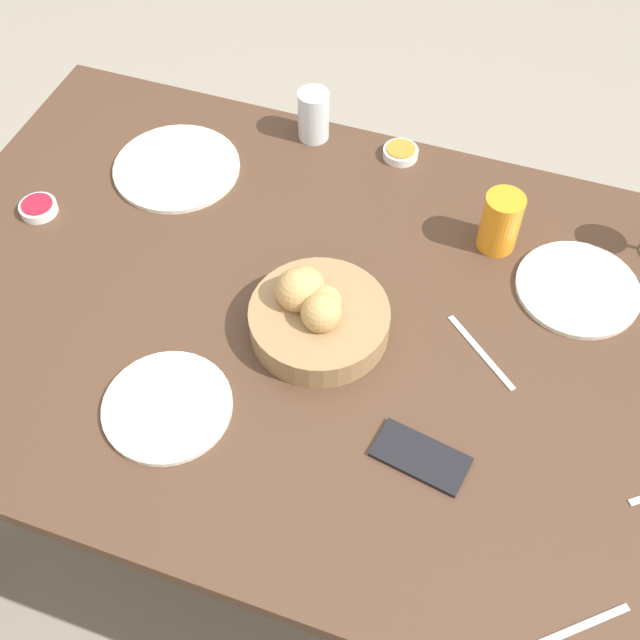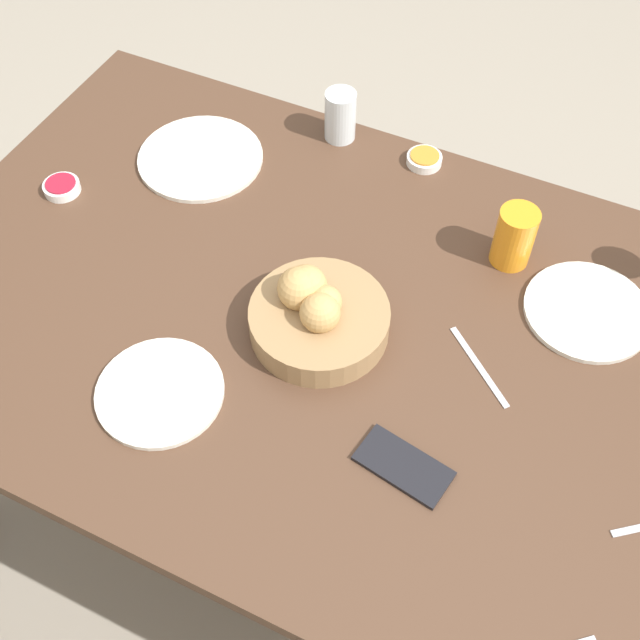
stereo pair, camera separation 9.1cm
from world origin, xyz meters
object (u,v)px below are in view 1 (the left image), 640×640
(plate_far_center, at_px, (167,407))
(jam_bowl_honey, at_px, (401,152))
(bread_basket, at_px, (317,313))
(knife_silver, at_px, (573,630))
(water_tumbler, at_px, (314,115))
(cell_phone, at_px, (421,457))
(fork_silver, at_px, (481,352))
(plate_near_right, at_px, (177,168))
(plate_near_left, at_px, (578,289))
(juice_glass, at_px, (500,222))
(jam_bowl_berry, at_px, (38,208))

(plate_far_center, bearing_deg, jam_bowl_honey, -105.10)
(bread_basket, xyz_separation_m, knife_silver, (-0.51, 0.37, -0.04))
(water_tumbler, bearing_deg, cell_phone, 121.96)
(water_tumbler, bearing_deg, bread_basket, 110.18)
(bread_basket, height_order, fork_silver, bread_basket)
(plate_near_right, relative_size, plate_far_center, 1.22)
(plate_near_left, xyz_separation_m, fork_silver, (0.14, 0.20, -0.00))
(juice_glass, height_order, fork_silver, juice_glass)
(bread_basket, bearing_deg, jam_bowl_honey, -91.98)
(jam_bowl_honey, bearing_deg, water_tumbler, -0.27)
(plate_far_center, bearing_deg, juice_glass, -128.83)
(juice_glass, bearing_deg, water_tumbler, -22.54)
(cell_phone, bearing_deg, water_tumbler, -58.04)
(knife_silver, bearing_deg, water_tumbler, -51.30)
(plate_near_right, distance_m, plate_far_center, 0.58)
(bread_basket, distance_m, plate_near_left, 0.49)
(plate_near_left, xyz_separation_m, jam_bowl_honey, (0.41, -0.24, 0.01))
(plate_near_left, bearing_deg, jam_bowl_berry, 8.26)
(plate_near_right, relative_size, fork_silver, 1.82)
(jam_bowl_honey, bearing_deg, knife_silver, 119.89)
(bread_basket, height_order, juice_glass, juice_glass)
(plate_near_right, bearing_deg, jam_bowl_honey, -155.76)
(bread_basket, bearing_deg, plate_far_center, 53.12)
(water_tumbler, distance_m, jam_bowl_berry, 0.59)
(bread_basket, xyz_separation_m, plate_near_right, (0.41, -0.29, -0.04))
(juice_glass, distance_m, jam_bowl_berry, 0.90)
(plate_near_right, xyz_separation_m, jam_bowl_honey, (-0.43, -0.19, 0.01))
(jam_bowl_honey, bearing_deg, bread_basket, 88.02)
(plate_near_right, bearing_deg, plate_near_left, 176.54)
(cell_phone, bearing_deg, jam_bowl_honey, -71.52)
(knife_silver, distance_m, cell_phone, 0.33)
(jam_bowl_honey, bearing_deg, plate_near_right, 24.24)
(plate_near_left, height_order, plate_near_right, same)
(juice_glass, bearing_deg, jam_bowl_honey, -36.76)
(knife_silver, bearing_deg, plate_near_right, -35.80)
(plate_near_right, height_order, fork_silver, plate_near_right)
(plate_far_center, bearing_deg, plate_near_left, -141.62)
(juice_glass, xyz_separation_m, water_tumbler, (0.44, -0.18, -0.00))
(plate_near_left, distance_m, water_tumbler, 0.65)
(water_tumbler, height_order, jam_bowl_berry, water_tumbler)
(jam_bowl_honey, bearing_deg, jam_bowl_berry, 31.92)
(jam_bowl_honey, xyz_separation_m, fork_silver, (-0.27, 0.44, -0.01))
(jam_bowl_berry, bearing_deg, cell_phone, 162.19)
(bread_basket, xyz_separation_m, fork_silver, (-0.29, -0.04, -0.04))
(water_tumbler, distance_m, fork_silver, 0.64)
(juice_glass, relative_size, cell_phone, 0.75)
(juice_glass, xyz_separation_m, jam_bowl_honey, (0.24, -0.18, -0.05))
(bread_basket, xyz_separation_m, cell_phone, (-0.24, 0.19, -0.04))
(water_tumbler, bearing_deg, jam_bowl_honey, 179.73)
(plate_near_right, bearing_deg, juice_glass, -178.88)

